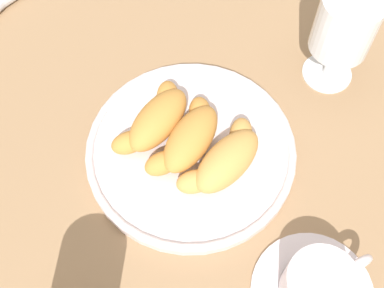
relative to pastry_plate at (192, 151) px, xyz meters
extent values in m
plane|color=#997551|center=(0.02, 0.00, -0.01)|extent=(2.20, 2.20, 0.00)
torus|color=silver|center=(0.02, 0.00, 0.00)|extent=(0.79, 0.79, 0.02)
cylinder|color=silver|center=(0.00, 0.00, 0.00)|extent=(0.26, 0.26, 0.01)
torus|color=silver|center=(0.00, 0.00, 0.00)|extent=(0.26, 0.26, 0.01)
ellipsoid|color=#D6994C|center=(0.01, -0.05, 0.03)|extent=(0.11, 0.06, 0.04)
ellipsoid|color=#D6994C|center=(0.05, -0.03, 0.02)|extent=(0.05, 0.05, 0.03)
ellipsoid|color=#D6994C|center=(-0.03, -0.04, 0.02)|extent=(0.05, 0.04, 0.03)
ellipsoid|color=#CC893D|center=(0.00, 0.00, 0.03)|extent=(0.11, 0.08, 0.04)
ellipsoid|color=#CC893D|center=(0.04, 0.03, 0.02)|extent=(0.05, 0.05, 0.03)
ellipsoid|color=#CC893D|center=(-0.04, 0.00, 0.02)|extent=(0.05, 0.04, 0.03)
ellipsoid|color=#CC893D|center=(-0.01, 0.05, 0.03)|extent=(0.11, 0.07, 0.04)
ellipsoid|color=#CC893D|center=(0.02, 0.07, 0.02)|extent=(0.05, 0.05, 0.03)
ellipsoid|color=#CC893D|center=(-0.06, 0.05, 0.02)|extent=(0.05, 0.04, 0.03)
cylinder|color=silver|center=(-0.01, -0.22, 0.02)|extent=(0.08, 0.08, 0.05)
cylinder|color=brown|center=(-0.01, -0.22, 0.05)|extent=(0.07, 0.07, 0.01)
torus|color=silver|center=(0.03, -0.23, 0.03)|extent=(0.04, 0.02, 0.04)
cylinder|color=white|center=(0.22, -0.02, -0.01)|extent=(0.07, 0.07, 0.01)
cylinder|color=white|center=(0.22, -0.02, 0.02)|extent=(0.01, 0.01, 0.05)
cylinder|color=white|center=(0.22, -0.02, 0.09)|extent=(0.08, 0.08, 0.08)
cylinder|color=gold|center=(0.22, -0.02, 0.09)|extent=(0.07, 0.07, 0.07)
camera|label=1|loc=(-0.19, -0.22, 0.56)|focal=46.98mm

